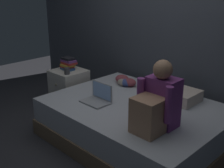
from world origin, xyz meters
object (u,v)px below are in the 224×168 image
bed (135,123)px  mug (67,71)px  clothes_pile (125,81)px  laptop (98,98)px  book_stack (68,64)px  nightstand (69,89)px  pillow (174,93)px  person_sitting (157,104)px

bed → mug: mug is taller
clothes_pile → mug: bearing=-143.8°
laptop → book_stack: 1.05m
book_stack → laptop: bearing=-18.4°
bed → mug: 1.24m
nightstand → book_stack: (-0.04, 0.03, 0.38)m
bed → clothes_pile: 0.72m
nightstand → laptop: (0.95, -0.30, 0.23)m
pillow → book_stack: bearing=-166.3°
bed → laptop: laptop is taller
pillow → clothes_pile: 0.74m
person_sitting → pillow: bearing=111.2°
laptop → book_stack: book_stack is taller
pillow → clothes_pile: size_ratio=1.60×
book_stack → mug: size_ratio=2.41×
mug → clothes_pile: mug is taller
laptop → clothes_pile: 0.68m
clothes_pile → person_sitting: bearing=-33.8°
person_sitting → laptop: size_ratio=2.05×
person_sitting → mug: person_sitting is taller
pillow → clothes_pile: (-0.74, -0.05, -0.01)m
nightstand → pillow: (1.52, 0.40, 0.24)m
person_sitting → bed: bearing=150.3°
bed → pillow: bearing=64.4°
laptop → nightstand: bearing=162.4°
book_stack → bed: bearing=-3.1°
nightstand → person_sitting: person_sitting is taller
laptop → pillow: laptop is taller
person_sitting → pillow: 0.81m
pillow → mug: size_ratio=6.22×
laptop → mug: (-0.82, 0.18, 0.10)m
person_sitting → pillow: (-0.28, 0.74, -0.19)m
pillow → mug: mug is taller
bed → laptop: 0.52m
bed → nightstand: 1.30m
mug → clothes_pile: (0.65, 0.47, -0.10)m
bed → clothes_pile: clothes_pile is taller
nightstand → clothes_pile: bearing=24.5°
person_sitting → book_stack: bearing=169.0°
mug → clothes_pile: 0.81m
person_sitting → book_stack: 1.87m
mug → pillow: bearing=20.7°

